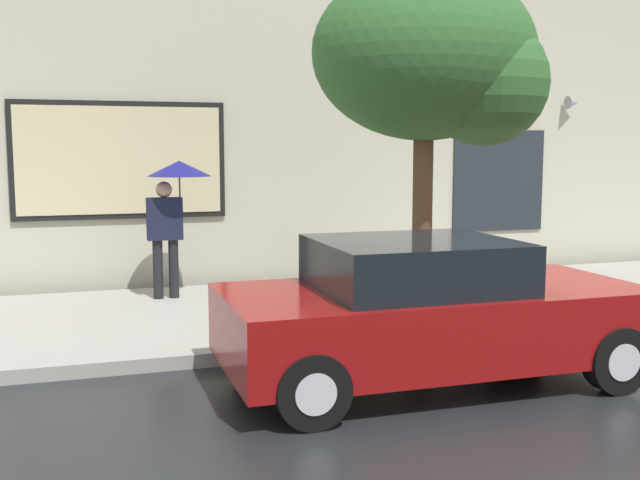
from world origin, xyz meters
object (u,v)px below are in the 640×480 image
(fire_hydrant, at_px, (535,284))
(pedestrian_with_umbrella, at_px, (174,192))
(street_tree, at_px, (437,61))
(parked_car, at_px, (429,312))

(fire_hydrant, xyz_separation_m, pedestrian_with_umbrella, (-4.29, 2.48, 1.13))
(street_tree, bearing_deg, pedestrian_with_umbrella, 138.04)
(fire_hydrant, height_order, pedestrian_with_umbrella, pedestrian_with_umbrella)
(parked_car, height_order, street_tree, street_tree)
(pedestrian_with_umbrella, xyz_separation_m, street_tree, (2.82, -2.53, 1.64))
(pedestrian_with_umbrella, bearing_deg, fire_hydrant, -30.05)
(pedestrian_with_umbrella, bearing_deg, parked_car, -65.76)
(parked_car, distance_m, street_tree, 3.26)
(fire_hydrant, distance_m, pedestrian_with_umbrella, 5.09)
(parked_car, bearing_deg, fire_hydrant, 36.78)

